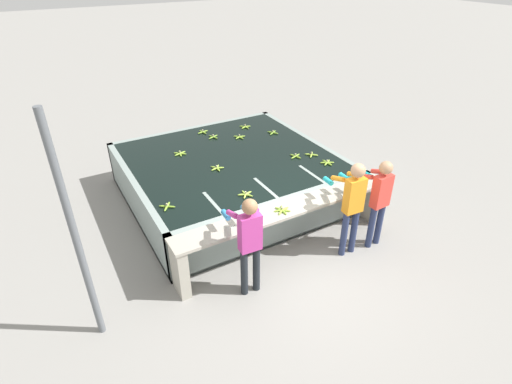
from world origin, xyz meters
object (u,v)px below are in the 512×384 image
(banana_bunch_ledge_0, at_px, (282,210))
(banana_bunch_floating_7, at_px, (311,155))
(banana_bunch_floating_5, at_px, (167,206))
(banana_bunch_floating_11, at_px, (273,133))
(banana_bunch_floating_2, at_px, (295,156))
(worker_0, at_px, (249,238))
(worker_1, at_px, (352,201))
(banana_bunch_floating_4, at_px, (239,137))
(banana_bunch_floating_10, at_px, (203,132))
(banana_bunch_floating_0, at_px, (217,168))
(knife_0, at_px, (261,218))
(support_post_left, at_px, (76,238))
(worker_2, at_px, (379,196))
(banana_bunch_floating_6, at_px, (213,137))
(banana_bunch_floating_8, at_px, (327,163))
(banana_bunch_floating_9, at_px, (246,194))
(banana_bunch_floating_3, at_px, (180,153))
(banana_bunch_floating_1, at_px, (245,127))

(banana_bunch_ledge_0, bearing_deg, banana_bunch_floating_7, 40.92)
(banana_bunch_floating_5, bearing_deg, banana_bunch_floating_11, 29.50)
(banana_bunch_floating_2, bearing_deg, worker_0, -137.72)
(worker_1, bearing_deg, banana_bunch_floating_2, 81.77)
(banana_bunch_floating_4, bearing_deg, banana_bunch_floating_2, -70.07)
(banana_bunch_floating_4, xyz_separation_m, banana_bunch_floating_10, (-0.60, 0.67, 0.00))
(banana_bunch_floating_0, xyz_separation_m, banana_bunch_floating_2, (1.61, -0.33, 0.00))
(knife_0, bearing_deg, support_post_left, -177.16)
(worker_2, xyz_separation_m, banana_bunch_floating_6, (-1.30, 3.80, -0.07))
(banana_bunch_floating_2, distance_m, banana_bunch_floating_11, 1.31)
(banana_bunch_floating_6, distance_m, banana_bunch_floating_11, 1.37)
(banana_bunch_floating_8, height_order, banana_bunch_floating_10, same)
(banana_bunch_floating_11, xyz_separation_m, banana_bunch_ledge_0, (-1.58, -2.81, 0.00))
(worker_0, bearing_deg, banana_bunch_floating_6, 72.96)
(banana_bunch_floating_9, distance_m, banana_bunch_floating_10, 2.96)
(banana_bunch_floating_0, relative_size, knife_0, 0.88)
(banana_bunch_floating_6, distance_m, banana_bunch_floating_7, 2.29)
(banana_bunch_floating_8, xyz_separation_m, banana_bunch_floating_9, (-1.97, -0.26, 0.00))
(banana_bunch_floating_8, bearing_deg, banana_bunch_floating_7, 96.66)
(banana_bunch_floating_3, relative_size, banana_bunch_floating_7, 1.25)
(banana_bunch_floating_6, bearing_deg, banana_bunch_ledge_0, -94.90)
(banana_bunch_floating_4, bearing_deg, knife_0, -111.72)
(knife_0, bearing_deg, banana_bunch_floating_9, 80.77)
(worker_0, relative_size, banana_bunch_floating_4, 6.03)
(banana_bunch_floating_1, height_order, banana_bunch_floating_3, same)
(banana_bunch_floating_11, relative_size, banana_bunch_ledge_0, 0.91)
(banana_bunch_floating_0, bearing_deg, banana_bunch_floating_7, -12.49)
(banana_bunch_floating_6, relative_size, banana_bunch_ledge_0, 0.98)
(worker_1, bearing_deg, banana_bunch_floating_7, 72.09)
(worker_1, distance_m, support_post_left, 4.09)
(banana_bunch_floating_1, bearing_deg, banana_bunch_floating_4, -130.51)
(worker_0, height_order, banana_bunch_floating_10, worker_0)
(banana_bunch_floating_11, bearing_deg, knife_0, -125.01)
(worker_1, xyz_separation_m, banana_bunch_floating_11, (0.55, 3.29, -0.12))
(banana_bunch_ledge_0, distance_m, knife_0, 0.39)
(banana_bunch_floating_2, bearing_deg, worker_1, -98.23)
(banana_bunch_floating_5, distance_m, banana_bunch_floating_10, 3.16)
(worker_0, bearing_deg, banana_bunch_floating_5, 115.50)
(banana_bunch_floating_7, relative_size, knife_0, 0.71)
(banana_bunch_floating_8, bearing_deg, banana_bunch_floating_1, 101.54)
(banana_bunch_floating_2, height_order, banana_bunch_floating_8, same)
(banana_bunch_floating_0, height_order, banana_bunch_floating_5, same)
(worker_1, relative_size, banana_bunch_floating_9, 6.21)
(banana_bunch_floating_9, xyz_separation_m, banana_bunch_ledge_0, (0.27, -0.73, 0.00))
(banana_bunch_floating_1, height_order, banana_bunch_floating_2, same)
(banana_bunch_floating_0, bearing_deg, worker_2, -52.05)
(worker_1, relative_size, banana_bunch_floating_5, 6.98)
(worker_2, bearing_deg, worker_1, 174.52)
(worker_1, bearing_deg, banana_bunch_floating_5, 149.80)
(banana_bunch_floating_2, height_order, banana_bunch_ledge_0, banana_bunch_ledge_0)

